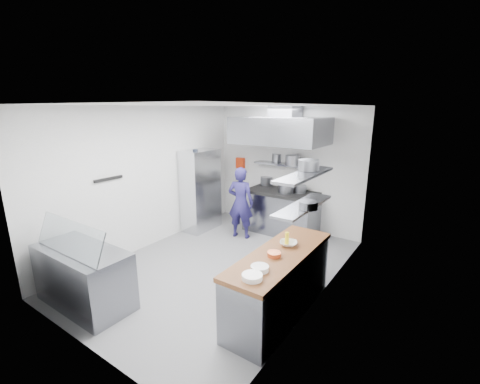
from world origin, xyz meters
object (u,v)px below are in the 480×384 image
Objects in this scene: gas_range at (281,213)px; display_case at (84,277)px; chef at (241,203)px; wire_rack at (201,190)px.

gas_range is 4.22m from display_case.
gas_range is 1.03× the size of chef.
gas_range is 1.91m from wire_rack.
chef is (-0.59, -0.77, 0.33)m from gas_range.
chef is at bearing -127.46° from gas_range.
gas_range is 1.07× the size of display_case.
wire_rack is at bearing -8.87° from chef.
display_case is (0.61, -3.23, -0.50)m from wire_rack.
wire_rack is (-1.63, -0.87, 0.48)m from gas_range.
chef is at bearing 5.49° from wire_rack.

